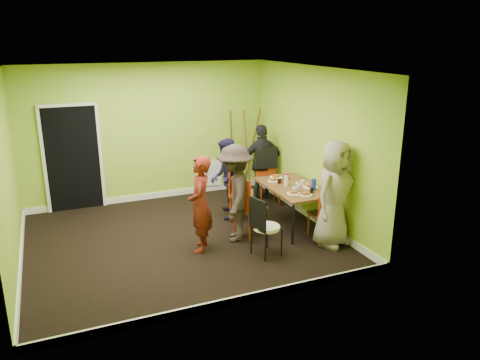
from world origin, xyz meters
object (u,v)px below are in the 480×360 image
object	(u,v)px
thermos	(286,180)
person_left_far	(226,179)
chair_back_end	(266,163)
chair_left_far	(236,188)
chair_left_near	(246,204)
dining_table	(294,189)
blue_bottle	(314,185)
orange_bottle	(282,181)
person_standing	(200,204)
person_left_near	(235,193)
chair_front_end	(325,211)
easel	(244,151)
person_front_end	(334,194)
person_back_end	(262,162)
chair_bentwood	(263,224)

from	to	relation	value
thermos	person_left_far	world-z (taller)	person_left_far
thermos	chair_back_end	bearing A→B (deg)	79.26
chair_left_far	chair_left_near	bearing A→B (deg)	13.80
dining_table	blue_bottle	xyz separation A→B (m)	(0.20, -0.33, 0.16)
orange_bottle	person_standing	distance (m)	1.79
person_left_near	person_left_far	bearing A→B (deg)	-168.84
chair_back_end	orange_bottle	bearing A→B (deg)	88.93
chair_front_end	easel	distance (m)	3.00
orange_bottle	person_front_end	size ratio (longest dim) A/B	0.05
person_left_near	person_back_end	distance (m)	2.15
chair_back_end	chair_left_near	bearing A→B (deg)	65.51
chair_left_near	person_back_end	world-z (taller)	person_back_end
chair_left_near	chair_bentwood	size ratio (longest dim) A/B	1.10
orange_bottle	person_back_end	size ratio (longest dim) A/B	0.05
chair_back_end	easel	size ratio (longest dim) A/B	0.62
chair_left_far	thermos	world-z (taller)	chair_left_far
chair_left_near	person_front_end	bearing A→B (deg)	32.64
blue_bottle	chair_back_end	bearing A→B (deg)	91.55
chair_bentwood	person_front_end	distance (m)	1.28
person_standing	chair_back_end	bearing A→B (deg)	153.44
chair_front_end	person_standing	world-z (taller)	person_standing
person_left_near	dining_table	bearing A→B (deg)	120.64
chair_front_end	blue_bottle	xyz separation A→B (m)	(0.02, 0.41, 0.34)
easel	orange_bottle	xyz separation A→B (m)	(-0.10, -2.00, -0.11)
easel	orange_bottle	bearing A→B (deg)	-92.96
chair_bentwood	orange_bottle	world-z (taller)	chair_bentwood
person_left_near	person_back_end	size ratio (longest dim) A/B	1.04
chair_left_far	person_standing	xyz separation A→B (m)	(-1.02, -0.99, 0.16)
person_back_end	chair_left_far	bearing A→B (deg)	47.48
dining_table	thermos	xyz separation A→B (m)	(-0.11, 0.09, 0.16)
easel	person_standing	distance (m)	3.11
chair_left_far	chair_left_near	distance (m)	0.82
person_back_end	person_front_end	size ratio (longest dim) A/B	0.90
chair_front_end	person_left_far	size ratio (longest dim) A/B	0.61
chair_bentwood	person_back_end	world-z (taller)	person_back_end
chair_front_end	person_left_far	bearing A→B (deg)	127.39
thermos	person_left_near	size ratio (longest dim) A/B	0.12
orange_bottle	thermos	bearing A→B (deg)	-85.24
easel	person_back_end	distance (m)	0.68
person_left_far	person_left_near	xyz separation A→B (m)	(-0.23, -1.01, 0.06)
thermos	person_left_near	world-z (taller)	person_left_near
blue_bottle	person_back_end	world-z (taller)	person_back_end
dining_table	person_front_end	size ratio (longest dim) A/B	0.86
chair_back_end	chair_front_end	size ratio (longest dim) A/B	1.23
person_standing	chair_front_end	bearing A→B (deg)	99.91
chair_left_far	blue_bottle	bearing A→B (deg)	69.05
thermos	orange_bottle	size ratio (longest dim) A/B	2.37
orange_bottle	chair_bentwood	bearing A→B (deg)	-128.83
easel	blue_bottle	size ratio (longest dim) A/B	8.78
chair_left_far	person_back_end	size ratio (longest dim) A/B	0.69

